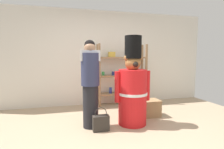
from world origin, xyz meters
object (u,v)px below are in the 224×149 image
Objects in this scene: person_shopper at (90,83)px; display_crate at (150,108)px; merchandise_shelf at (122,74)px; teddy_bear_guard at (133,89)px; shopping_bag at (101,123)px.

display_crate is (1.39, 0.29, -0.67)m from person_shopper.
teddy_bear_guard is at bearing -99.46° from merchandise_shelf.
person_shopper is 1.56m from display_crate.
shopping_bag is 1.07× the size of display_crate.
merchandise_shelf is 1.80m from person_shopper.
merchandise_shelf reaches higher than person_shopper.
person_shopper is at bearing -168.38° from display_crate.
teddy_bear_guard reaches higher than person_shopper.
shopping_bag is (-0.67, -0.17, -0.56)m from teddy_bear_guard.
merchandise_shelf is at bearing 61.04° from shopping_bag.
teddy_bear_guard is (-0.25, -1.49, -0.14)m from merchandise_shelf.
person_shopper is (-1.07, -1.44, 0.01)m from merchandise_shelf.
shopping_bag is (-0.92, -1.66, -0.70)m from merchandise_shelf.
merchandise_shelf is 1.02× the size of person_shopper.
person_shopper is at bearing 125.03° from shopping_bag.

